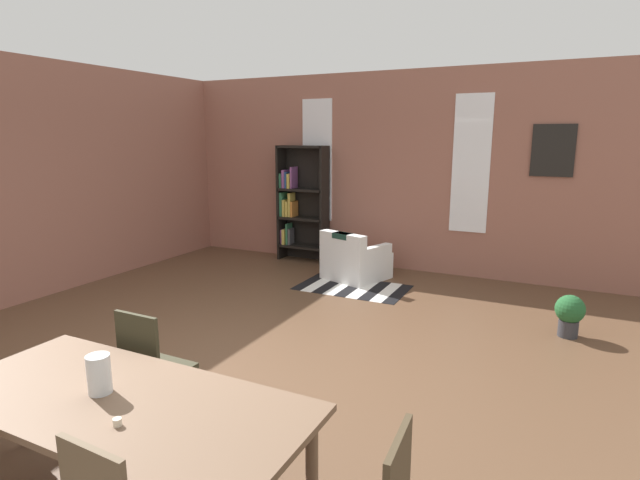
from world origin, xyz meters
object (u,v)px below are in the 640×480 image
object	(u,v)px
vase_on_table	(99,374)
armchair_white	(354,261)
bookshelf_tall	(299,203)
dining_chair_far_left	(152,367)
dining_table	(122,411)
potted_plant_by_shelf	(570,313)

from	to	relation	value
vase_on_table	armchair_white	size ratio (longest dim) A/B	0.22
bookshelf_tall	armchair_white	distance (m)	1.68
bookshelf_tall	dining_chair_far_left	bearing A→B (deg)	-73.01
dining_chair_far_left	armchair_white	bearing A→B (deg)	92.95
dining_table	armchair_white	distance (m)	5.16
armchair_white	vase_on_table	bearing A→B (deg)	-83.77
dining_table	dining_chair_far_left	distance (m)	0.87
bookshelf_tall	dining_table	bearing A→B (deg)	-70.58
potted_plant_by_shelf	bookshelf_tall	bearing A→B (deg)	157.59
dining_table	vase_on_table	xyz separation A→B (m)	(-0.16, -0.00, 0.18)
vase_on_table	bookshelf_tall	size ratio (longest dim) A/B	0.11
dining_table	bookshelf_tall	size ratio (longest dim) A/B	1.09
vase_on_table	dining_chair_far_left	bearing A→B (deg)	115.22
bookshelf_tall	armchair_white	size ratio (longest dim) A/B	1.97
bookshelf_tall	potted_plant_by_shelf	world-z (taller)	bookshelf_tall
vase_on_table	armchair_white	distance (m)	5.16
dining_table	potted_plant_by_shelf	world-z (taller)	dining_table
dining_table	armchair_white	size ratio (longest dim) A/B	2.14
vase_on_table	potted_plant_by_shelf	bearing A→B (deg)	59.33
vase_on_table	dining_chair_far_left	world-z (taller)	vase_on_table
potted_plant_by_shelf	armchair_white	bearing A→B (deg)	160.22
dining_table	bookshelf_tall	xyz separation A→B (m)	(-2.05, 5.81, 0.34)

